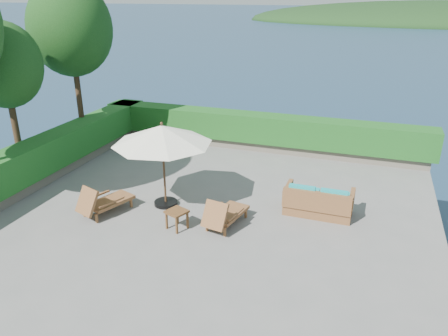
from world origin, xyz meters
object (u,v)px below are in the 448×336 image
(patio_umbrella, at_px, (162,135))
(lounge_right, at_px, (224,214))
(lounge_left, at_px, (103,201))
(wicker_loveseat, at_px, (318,203))
(side_table, at_px, (177,214))

(patio_umbrella, bearing_deg, lounge_right, -17.86)
(patio_umbrella, relative_size, lounge_left, 1.93)
(lounge_right, height_order, wicker_loveseat, wicker_loveseat)
(patio_umbrella, relative_size, lounge_right, 2.03)
(lounge_left, bearing_deg, wicker_loveseat, 38.92)
(lounge_left, xyz_separation_m, wicker_loveseat, (5.43, 1.86, -0.03))
(side_table, xyz_separation_m, wicker_loveseat, (3.23, 1.93, -0.07))
(lounge_left, height_order, wicker_loveseat, same)
(patio_umbrella, xyz_separation_m, lounge_left, (-1.33, -1.04, -1.67))
(lounge_right, relative_size, side_table, 2.56)
(lounge_right, relative_size, wicker_loveseat, 0.87)
(wicker_loveseat, bearing_deg, lounge_right, -145.12)
(lounge_right, bearing_deg, side_table, -145.04)
(patio_umbrella, bearing_deg, lounge_left, -142.09)
(lounge_right, bearing_deg, lounge_left, -161.89)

